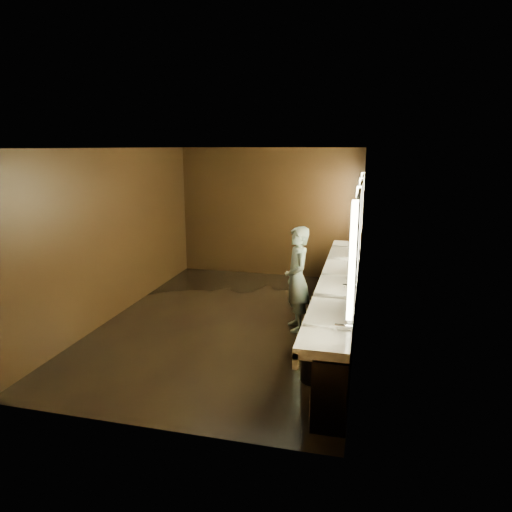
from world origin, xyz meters
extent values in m
plane|color=black|center=(0.00, 0.00, 0.00)|extent=(6.00, 6.00, 0.00)
cube|color=#2D2D2B|center=(0.00, 0.00, 2.80)|extent=(4.00, 6.00, 0.02)
cube|color=black|center=(0.00, 3.00, 1.40)|extent=(4.00, 0.02, 2.80)
cube|color=black|center=(0.00, -3.00, 1.40)|extent=(4.00, 0.02, 2.80)
cube|color=black|center=(-2.00, 0.00, 1.40)|extent=(0.02, 6.00, 2.80)
cube|color=black|center=(2.00, 0.00, 1.40)|extent=(0.02, 6.00, 2.80)
cube|color=black|center=(1.82, 0.00, 0.40)|extent=(0.36, 5.40, 0.81)
cube|color=white|center=(1.73, 0.00, 0.85)|extent=(0.55, 5.40, 0.12)
cube|color=white|center=(1.48, 0.00, 0.77)|extent=(0.06, 5.40, 0.18)
cylinder|color=silver|center=(1.91, -2.20, 0.99)|extent=(0.18, 0.04, 0.04)
cylinder|color=silver|center=(1.91, -0.73, 0.99)|extent=(0.18, 0.04, 0.04)
cylinder|color=silver|center=(1.91, 0.73, 0.99)|extent=(0.18, 0.04, 0.04)
cylinder|color=silver|center=(1.91, 2.20, 0.99)|extent=(0.18, 0.04, 0.04)
cube|color=#FDF4B5|center=(1.97, -2.40, 1.75)|extent=(0.06, 0.22, 1.15)
cube|color=white|center=(1.99, -1.60, 1.75)|extent=(0.03, 1.32, 1.15)
cube|color=#FDF4B5|center=(1.97, -0.80, 1.75)|extent=(0.06, 0.23, 1.15)
cube|color=white|center=(1.99, 0.00, 1.75)|extent=(0.03, 1.32, 1.15)
cube|color=#FDF4B5|center=(1.97, 0.80, 1.75)|extent=(0.06, 0.23, 1.15)
cube|color=white|center=(1.99, 1.60, 1.75)|extent=(0.03, 1.32, 1.15)
cube|color=#FDF4B5|center=(1.97, 2.40, 1.75)|extent=(0.06, 0.22, 1.15)
imported|color=#8AC9CF|center=(1.09, -0.03, 0.82)|extent=(0.58, 0.70, 1.64)
cylinder|color=black|center=(1.58, -1.60, 0.29)|extent=(0.46, 0.46, 0.58)
camera|label=1|loc=(2.08, -6.77, 2.83)|focal=32.00mm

